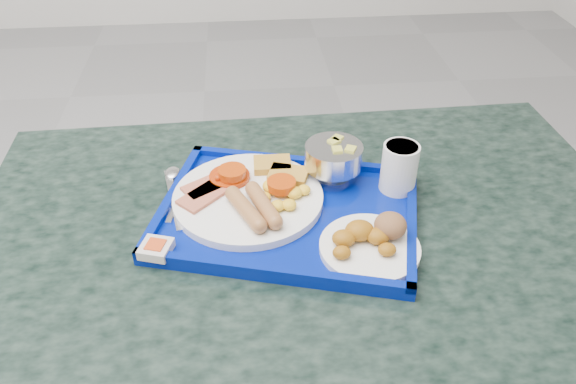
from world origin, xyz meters
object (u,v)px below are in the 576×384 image
at_px(tray, 288,214).
at_px(fruit_bowl, 334,157).
at_px(juice_cup, 399,166).
at_px(table, 307,301).
at_px(bread_plate, 372,240).
at_px(main_plate, 251,194).

height_order(tray, fruit_bowl, fruit_bowl).
bearing_deg(tray, juice_cup, 13.53).
xyz_separation_m(table, fruit_bowl, (0.06, 0.11, 0.24)).
distance_m(bread_plate, fruit_bowl, 0.19).
relative_size(tray, bread_plate, 3.16).
relative_size(table, fruit_bowl, 11.17).
distance_m(main_plate, bread_plate, 0.22).
distance_m(table, fruit_bowl, 0.27).
bearing_deg(table, bread_plate, -41.93).
relative_size(bread_plate, fruit_bowl, 1.52).
bearing_deg(tray, bread_plate, -40.79).
distance_m(table, bread_plate, 0.24).
relative_size(main_plate, fruit_bowl, 2.51).
height_order(tray, main_plate, main_plate).
relative_size(bread_plate, juice_cup, 1.77).
height_order(table, bread_plate, bread_plate).
distance_m(tray, bread_plate, 0.16).
bearing_deg(tray, fruit_bowl, 44.46).
distance_m(tray, main_plate, 0.07).
xyz_separation_m(main_plate, bread_plate, (0.18, -0.14, 0.00)).
bearing_deg(fruit_bowl, juice_cup, -20.60).
xyz_separation_m(bread_plate, juice_cup, (0.08, 0.15, 0.03)).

